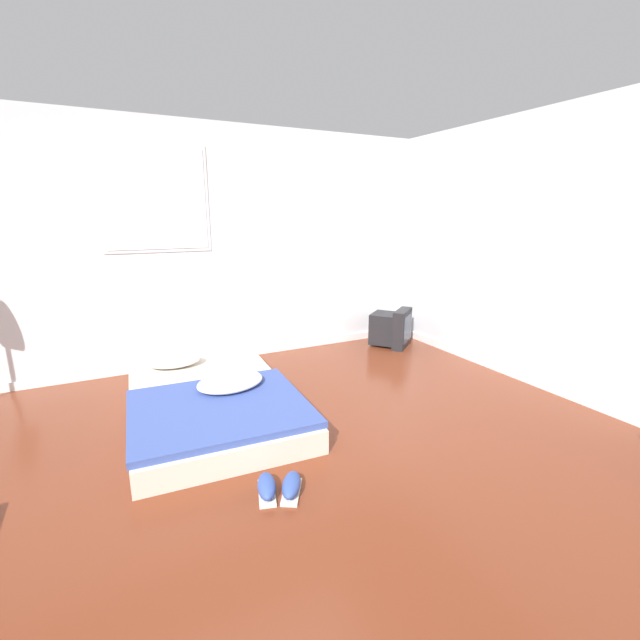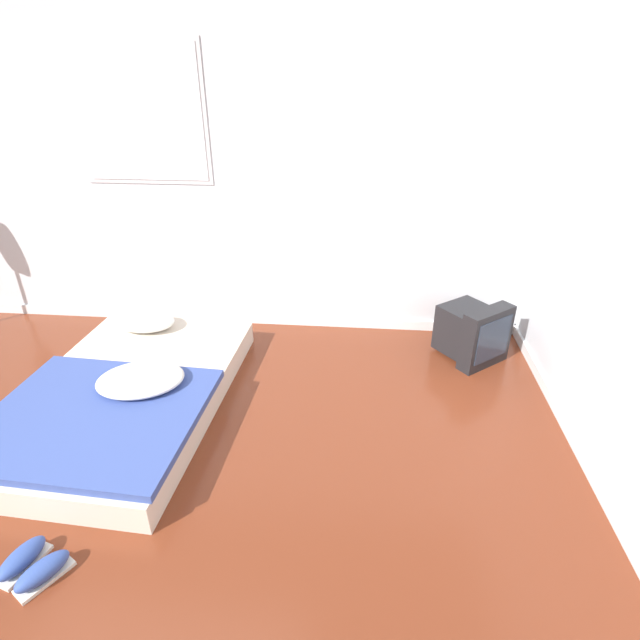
{
  "view_description": "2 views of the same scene",
  "coord_description": "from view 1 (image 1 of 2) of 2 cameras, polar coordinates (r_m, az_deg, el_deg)",
  "views": [
    {
      "loc": [
        -0.7,
        -2.29,
        1.65
      ],
      "look_at": [
        1.27,
        1.61,
        0.57
      ],
      "focal_mm": 24.0,
      "sensor_mm": 36.0,
      "label": 1
    },
    {
      "loc": [
        1.6,
        -1.58,
        2.18
      ],
      "look_at": [
        1.32,
        1.61,
        0.5
      ],
      "focal_mm": 28.0,
      "sensor_mm": 36.0,
      "label": 2
    }
  ],
  "objects": [
    {
      "name": "mattress_bed",
      "position": [
        3.81,
        -14.27,
        -10.27
      ],
      "size": [
        1.4,
        2.09,
        0.33
      ],
      "color": "beige",
      "rests_on": "ground_plane"
    },
    {
      "name": "sneaker_pair",
      "position": [
        2.79,
        -5.48,
        -21.24
      ],
      "size": [
        0.34,
        0.34,
        0.1
      ],
      "color": "silver",
      "rests_on": "ground_plane"
    },
    {
      "name": "wall_back",
      "position": [
        4.85,
        -18.65,
        8.94
      ],
      "size": [
        8.39,
        0.08,
        2.6
      ],
      "color": "silver",
      "rests_on": "ground_plane"
    },
    {
      "name": "wall_right",
      "position": [
        4.39,
        31.79,
        7.05
      ],
      "size": [
        0.08,
        7.34,
        2.6
      ],
      "color": "silver",
      "rests_on": "ground_plane"
    },
    {
      "name": "ground_plane",
      "position": [
        2.91,
        -8.56,
        -20.89
      ],
      "size": [
        20.0,
        20.0,
        0.0
      ],
      "primitive_type": "plane",
      "color": "maroon"
    },
    {
      "name": "crt_tv",
      "position": [
        5.57,
        9.53,
        -1.08
      ],
      "size": [
        0.61,
        0.61,
        0.48
      ],
      "color": "black",
      "rests_on": "ground_plane"
    }
  ]
}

